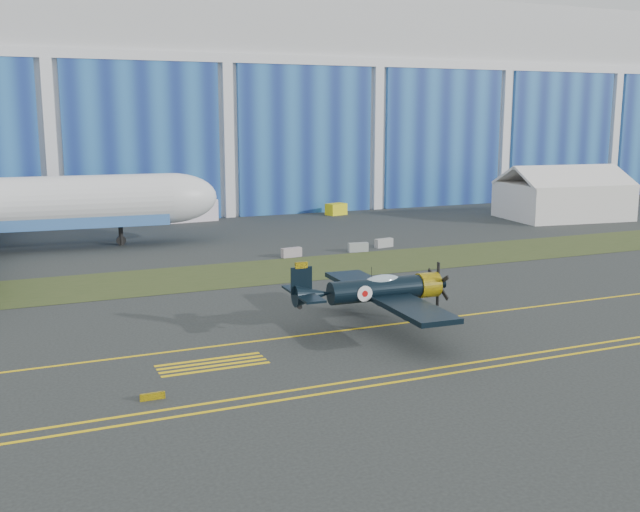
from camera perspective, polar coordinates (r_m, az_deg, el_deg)
name	(u,v)px	position (r m, az deg, el deg)	size (l,w,h in m)	color
ground	(421,300)	(55.82, 7.67, -3.32)	(260.00, 260.00, 0.00)	#2D3131
grass_median	(341,265)	(67.89, 1.62, -0.69)	(260.00, 10.00, 0.02)	#475128
hangar	(187,105)	(121.43, -10.10, 11.28)	(220.00, 45.70, 30.00)	silver
taxiway_centreline	(459,316)	(51.74, 10.52, -4.52)	(200.00, 0.20, 0.02)	yellow
edge_line_near	(553,357)	(44.51, 17.35, -7.37)	(80.00, 0.20, 0.02)	yellow
edge_line_far	(542,352)	(45.23, 16.53, -7.03)	(80.00, 0.20, 0.02)	yellow
hold_short_ladder	(212,364)	(41.78, -8.21, -8.16)	(6.00, 2.40, 0.02)	yellow
guard_board_left	(152,396)	(37.33, -12.65, -10.39)	(1.20, 0.15, 0.35)	yellow
warbird	(376,290)	(47.41, 4.30, -2.57)	(12.33, 14.69, 4.24)	black
tent	(563,192)	(103.24, 18.06, 4.68)	(16.29, 12.72, 7.04)	silver
shipping_container	(192,210)	(97.30, -9.76, 3.44)	(6.33, 2.53, 2.74)	silver
tug	(336,209)	(102.03, 1.24, 3.59)	(2.66, 1.66, 1.55)	yellow
gse_box	(619,196)	(127.56, 21.80, 4.28)	(2.76, 1.47, 1.65)	#8C9D90
barrier_a	(291,252)	(71.69, -2.19, 0.27)	(2.00, 0.60, 0.90)	#998D95
barrier_b	(358,247)	(74.55, 2.92, 0.67)	(2.00, 0.60, 0.90)	gray
barrier_c	(384,243)	(77.25, 4.89, 1.00)	(2.00, 0.60, 0.90)	#969898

